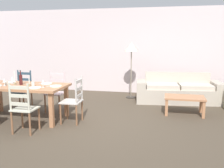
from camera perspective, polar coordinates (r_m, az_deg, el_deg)
ground_plane at (r=5.29m, az=-4.59°, el=-8.94°), size 9.60×9.60×0.02m
wall_far at (r=8.22m, az=1.96°, el=7.55°), size 9.60×0.16×2.70m
dining_table at (r=5.72m, az=-19.84°, el=-1.08°), size 1.90×0.96×0.75m
dining_chair_near_right at (r=4.87m, az=-19.58°, el=-5.19°), size 0.42×0.40×0.96m
dining_chair_far_left at (r=6.58m, az=-19.83°, el=-1.32°), size 0.44×0.42×0.96m
dining_chair_far_right at (r=6.16m, az=-12.71°, el=-1.71°), size 0.42×0.40×0.96m
dining_chair_head_east at (r=5.22m, az=-8.74°, el=-3.70°), size 0.40×0.42×0.96m
dinner_plate_near_right at (r=5.26m, az=-17.17°, el=-0.80°), size 0.24×0.24×0.02m
fork_near_right at (r=5.34m, az=-18.57°, el=-0.79°), size 0.02×0.17×0.01m
dinner_plate_far_left at (r=6.15m, az=-22.23°, el=0.42°), size 0.24×0.24×0.02m
fork_far_left at (r=6.24m, az=-23.36°, el=0.41°), size 0.03×0.17×0.01m
dinner_plate_far_right at (r=5.69m, az=-14.73°, el=0.12°), size 0.24×0.24×0.02m
fork_far_right at (r=5.76m, az=-16.05°, el=0.12°), size 0.02×0.17×0.01m
dinner_plate_head_east at (r=5.33m, az=-12.76°, el=-0.46°), size 0.24×0.24×0.02m
fork_head_east at (r=5.39m, az=-14.21°, el=-0.46°), size 0.03×0.17×0.01m
wine_bottle at (r=5.72m, az=-20.13°, el=0.99°), size 0.07×0.07×0.32m
wine_glass_near_left at (r=5.74m, az=-23.41°, el=0.73°), size 0.06×0.06×0.16m
wine_glass_near_right at (r=5.28m, az=-15.52°, el=0.44°), size 0.06×0.06×0.16m
wine_glass_far_left at (r=5.97m, az=-21.83°, el=1.16°), size 0.06×0.06×0.16m
coffee_cup_primary at (r=5.49m, az=-17.59°, el=-0.00°), size 0.07×0.07×0.09m
coffee_cup_secondary at (r=5.84m, az=-23.01°, el=0.25°), size 0.07×0.07×0.09m
candle_tall at (r=5.80m, az=-21.35°, el=0.72°), size 0.05×0.05×0.30m
candle_short at (r=5.56m, az=-18.39°, el=0.05°), size 0.05×0.05×0.16m
couch at (r=7.20m, az=14.78°, el=-1.63°), size 2.36×1.05×0.80m
coffee_table at (r=6.01m, az=16.24°, el=-3.37°), size 0.90×0.56×0.42m
standing_lamp at (r=7.31m, az=4.46°, el=7.69°), size 0.40×0.40×1.64m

